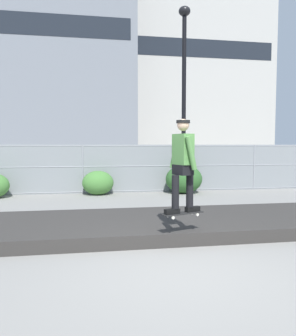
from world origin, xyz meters
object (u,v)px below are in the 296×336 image
skateboard (182,213)px  skater (183,160)px  shrub_right (184,179)px  parked_car_near (56,166)px  parked_car_far (293,164)px  shrub_center (98,183)px  street_lamp (184,79)px  parked_car_mid (168,165)px

skateboard → skater: skater is taller
skater → shrub_right: 6.59m
skater → parked_car_near: bearing=108.4°
skater → parked_car_far: size_ratio=0.37×
shrub_center → parked_car_far: bearing=20.5°
skateboard → street_lamp: (1.81, 6.45, 3.72)m
skateboard → parked_car_mid: 10.33m
shrub_center → parked_car_near: bearing=117.7°
parked_car_near → skater: bearing=-71.6°
skater → parked_car_far: (8.98, 10.30, -0.71)m
skateboard → skater: (0.00, 0.00, 0.95)m
street_lamp → shrub_right: 3.79m
street_lamp → shrub_right: bearing=-97.4°
skater → shrub_center: 6.66m
skateboard → street_lamp: street_lamp is taller
parked_car_near → parked_car_mid: same height
parked_car_near → parked_car_mid: size_ratio=1.00×
street_lamp → parked_car_far: size_ratio=1.56×
parked_car_near → shrub_center: parked_car_near is taller
skater → shrub_right: size_ratio=1.19×
street_lamp → parked_car_mid: size_ratio=1.57×
parked_car_far → shrub_center: size_ratio=3.91×
parked_car_far → street_lamp: bearing=-151.8°
parked_car_mid → shrub_right: parked_car_mid is taller
street_lamp → shrub_center: street_lamp is taller
street_lamp → shrub_center: (-3.25, -0.04, -3.88)m
skateboard → shrub_center: shrub_center is taller
shrub_right → parked_car_near: bearing=143.6°
skater → street_lamp: size_ratio=0.24×
street_lamp → parked_car_far: (7.17, 3.84, -3.49)m
skateboard → shrub_center: (-1.44, 6.41, -0.16)m
parked_car_mid → shrub_right: bearing=-93.9°
street_lamp → parked_car_mid: 5.07m
skateboard → shrub_right: bearing=74.1°
shrub_center → shrub_right: size_ratio=0.82×
skater → street_lamp: bearing=74.3°
parked_car_mid → shrub_center: (-3.49, -3.71, -0.39)m
parked_car_mid → skateboard: bearing=-101.5°
shrub_right → shrub_center: bearing=177.5°
skateboard → parked_car_far: parked_car_far is taller
skateboard → parked_car_mid: parked_car_mid is taller
skater → parked_car_far: skater is taller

